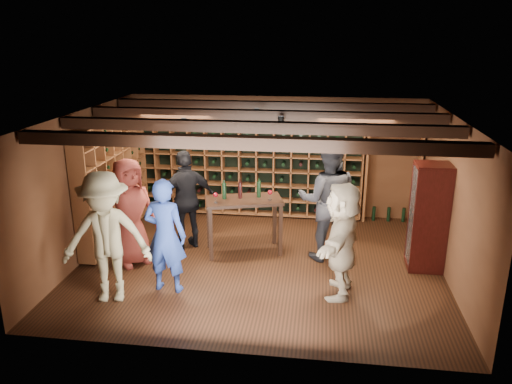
# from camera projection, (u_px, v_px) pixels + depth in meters

# --- Properties ---
(ground) EXTENTS (6.00, 6.00, 0.00)m
(ground) POSITION_uv_depth(u_px,v_px,m) (259.00, 263.00, 8.44)
(ground) COLOR black
(ground) RESTS_ON ground
(room_shell) EXTENTS (6.00, 6.00, 6.00)m
(room_shell) POSITION_uv_depth(u_px,v_px,m) (260.00, 121.00, 7.75)
(room_shell) COLOR brown
(room_shell) RESTS_ON ground
(wine_rack_back) EXTENTS (4.65, 0.30, 2.20)m
(wine_rack_back) POSITION_uv_depth(u_px,v_px,m) (248.00, 162.00, 10.35)
(wine_rack_back) COLOR brown
(wine_rack_back) RESTS_ON ground
(wine_rack_left) EXTENTS (0.30, 2.65, 2.20)m
(wine_rack_left) POSITION_uv_depth(u_px,v_px,m) (113.00, 178.00, 9.22)
(wine_rack_left) COLOR brown
(wine_rack_left) RESTS_ON ground
(crate_shelf) EXTENTS (1.20, 0.32, 2.07)m
(crate_shelf) POSITION_uv_depth(u_px,v_px,m) (395.00, 147.00, 9.85)
(crate_shelf) COLOR brown
(crate_shelf) RESTS_ON ground
(display_cabinet) EXTENTS (0.55, 0.50, 1.75)m
(display_cabinet) POSITION_uv_depth(u_px,v_px,m) (428.00, 219.00, 8.03)
(display_cabinet) COLOR #350C0A
(display_cabinet) RESTS_ON ground
(man_blue_shirt) EXTENTS (0.68, 0.48, 1.75)m
(man_blue_shirt) POSITION_uv_depth(u_px,v_px,m) (165.00, 236.00, 7.33)
(man_blue_shirt) COLOR navy
(man_blue_shirt) RESTS_ON ground
(man_grey_suit) EXTENTS (1.02, 0.80, 2.09)m
(man_grey_suit) POSITION_uv_depth(u_px,v_px,m) (328.00, 200.00, 8.35)
(man_grey_suit) COLOR black
(man_grey_suit) RESTS_ON ground
(guest_red_floral) EXTENTS (1.03, 1.04, 1.81)m
(guest_red_floral) POSITION_uv_depth(u_px,v_px,m) (130.00, 212.00, 8.20)
(guest_red_floral) COLOR maroon
(guest_red_floral) RESTS_ON ground
(guest_woman_black) EXTENTS (1.11, 0.97, 1.79)m
(guest_woman_black) POSITION_uv_depth(u_px,v_px,m) (187.00, 200.00, 8.83)
(guest_woman_black) COLOR black
(guest_woman_black) RESTS_ON ground
(guest_khaki) EXTENTS (1.37, 0.96, 1.93)m
(guest_khaki) POSITION_uv_depth(u_px,v_px,m) (106.00, 238.00, 7.03)
(guest_khaki) COLOR gray
(guest_khaki) RESTS_ON ground
(guest_beige) EXTENTS (0.74, 1.67, 1.73)m
(guest_beige) POSITION_uv_depth(u_px,v_px,m) (342.00, 240.00, 7.22)
(guest_beige) COLOR tan
(guest_beige) RESTS_ON ground
(tasting_table) EXTENTS (1.44, 1.00, 1.27)m
(tasting_table) POSITION_uv_depth(u_px,v_px,m) (244.00, 206.00, 8.64)
(tasting_table) COLOR black
(tasting_table) RESTS_ON ground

